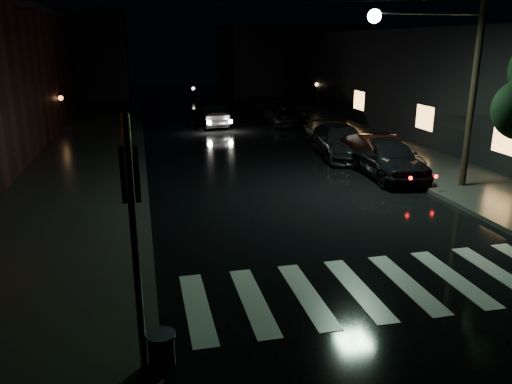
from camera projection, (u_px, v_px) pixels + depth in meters
ground at (259, 313)px, 10.18m from camera, size 120.00×120.00×0.00m
sidewalk_left at (77, 165)px, 22.14m from camera, size 6.00×44.00×0.15m
sidewalk_right at (386, 149)px, 25.37m from camera, size 4.00×44.00×0.15m
building_right at (466, 82)px, 29.76m from camera, size 10.00×40.00×6.00m
building_far_left at (54, 56)px, 48.84m from camera, size 14.00×10.00×8.00m
building_far_right at (289, 59)px, 54.15m from camera, size 14.00×10.00×7.00m
crosswalk at (382, 286)px, 11.29m from camera, size 9.00×3.00×0.01m
signal_pole_corner at (149, 289)px, 7.91m from camera, size 0.68×0.61×4.20m
utility_pole at (460, 63)px, 17.28m from camera, size 4.92×0.44×8.00m
parked_car_a at (387, 157)px, 20.18m from camera, size 2.15×4.88×1.64m
parked_car_b at (380, 154)px, 20.92m from camera, size 1.85×4.74×1.54m
parked_car_c at (341, 141)px, 23.78m from camera, size 2.70×5.37×1.50m
parked_car_d at (284, 114)px, 33.19m from camera, size 2.40×5.04×1.39m
oncoming_car at (210, 115)px, 32.38m from camera, size 2.03×4.53×1.44m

